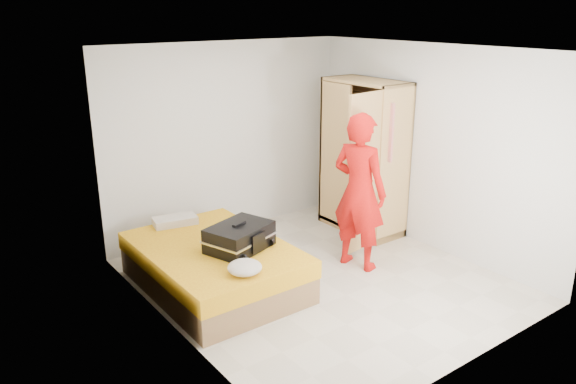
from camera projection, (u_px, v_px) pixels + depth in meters
room at (322, 172)px, 6.09m from camera, size 4.00×4.02×2.60m
bed at (215, 266)px, 6.27m from camera, size 1.42×2.02×0.50m
wardrobe at (363, 162)px, 7.65m from camera, size 1.17×1.25×2.10m
person at (359, 192)px, 6.59m from camera, size 0.62×0.78×1.89m
suitcase at (240, 237)px, 6.08m from camera, size 0.82×0.70×0.30m
round_cushion at (245, 267)px, 5.53m from camera, size 0.34×0.34×0.13m
pillow at (175, 221)px, 6.79m from camera, size 0.56×0.36×0.09m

